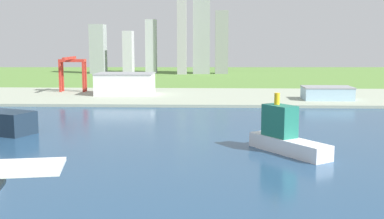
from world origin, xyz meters
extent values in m
plane|color=#568138|center=(0.00, 300.00, 0.00)|extent=(2400.00, 2400.00, 0.00)
cube|color=navy|center=(0.00, 240.00, 0.07)|extent=(840.00, 360.00, 0.15)
cube|color=#98A28D|center=(0.00, 490.00, 1.25)|extent=(840.00, 140.00, 2.50)
cube|color=white|center=(52.71, 259.73, 3.81)|extent=(36.13, 45.03, 7.31)
cube|color=#1E6B59|center=(48.81, 265.36, 15.36)|extent=(17.52, 19.34, 15.80)
cylinder|color=yellow|center=(47.47, 267.28, 26.19)|extent=(2.75, 2.75, 5.85)
cube|color=#B72D23|center=(-139.98, 514.35, 17.87)|extent=(2.20, 2.20, 30.74)
cube|color=#B72D23|center=(-115.75, 514.35, 17.87)|extent=(2.20, 2.20, 30.74)
cube|color=#B72D23|center=(-139.98, 522.35, 17.87)|extent=(2.20, 2.20, 30.74)
cube|color=#B72D23|center=(-115.75, 522.35, 17.87)|extent=(2.20, 2.20, 30.74)
cube|color=#B72D23|center=(-127.87, 518.35, 34.64)|extent=(26.63, 10.00, 2.80)
cube|color=#B72D23|center=(-127.87, 508.23, 37.44)|extent=(2.60, 40.49, 2.60)
cube|color=white|center=(-69.33, 494.76, 12.41)|extent=(54.65, 37.20, 19.81)
cube|color=gray|center=(-69.33, 494.76, 22.91)|extent=(55.75, 37.94, 1.20)
cube|color=#99BCD1|center=(118.95, 460.21, 7.78)|extent=(42.72, 26.55, 10.56)
cube|color=gray|center=(118.95, 460.21, 13.66)|extent=(43.58, 27.08, 1.20)
cube|color=#959A9F|center=(-174.69, 834.95, 40.90)|extent=(24.14, 27.95, 81.80)
cube|color=#B5B2BE|center=(-121.98, 825.43, 35.37)|extent=(15.65, 25.77, 70.74)
cube|color=#AEB1B7|center=(-86.23, 844.22, 45.04)|extent=(17.52, 21.45, 90.08)
cube|color=#9F9CA2|center=(-32.66, 822.37, 75.66)|extent=(14.75, 22.69, 151.33)
cube|color=#919798|center=(-0.71, 829.40, 69.09)|extent=(27.81, 14.76, 138.17)
cube|color=gray|center=(32.69, 835.18, 51.99)|extent=(21.43, 17.55, 103.97)
camera|label=1|loc=(14.01, 27.37, 55.05)|focal=45.00mm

